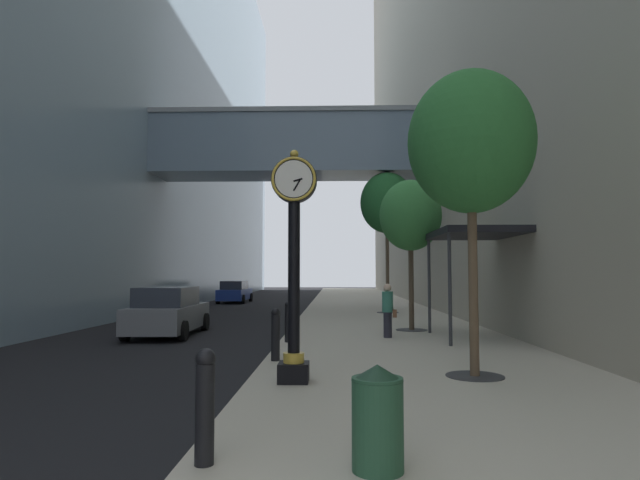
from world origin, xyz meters
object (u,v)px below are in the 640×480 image
Objects in this scene: street_tree_mid_far at (387,203)px; pedestrian_walking at (388,309)px; bollard_fourth at (288,320)px; street_tree_mid_near at (410,216)px; street_clock at (294,253)px; bollard_nearest at (205,404)px; trash_bin at (378,416)px; bollard_fifth at (296,312)px; car_grey_mid at (168,312)px; street_tree_near at (471,143)px; bollard_third at (276,333)px; car_blue_near at (235,292)px.

pedestrian_walking is (-1.04, -10.58, -4.71)m from street_tree_mid_far.
street_tree_mid_near is (4.02, 3.36, 3.38)m from bollard_fourth.
street_clock is 4.57m from bollard_nearest.
bollard_nearest reaches higher than trash_bin.
street_tree_mid_far is at bearing 71.08° from bollard_fourth.
street_tree_mid_far is 4.33× the size of pedestrian_walking.
bollard_nearest is at bearing -90.00° from bollard_fifth.
trash_bin is 0.22× the size of car_grey_mid.
street_tree_near is 3.60× the size of pedestrian_walking.
bollard_nearest is 0.22× the size of street_tree_mid_near.
bollard_nearest is 14.21m from street_tree_mid_near.
pedestrian_walking is (1.21, 11.12, 0.33)m from trash_bin.
street_tree_mid_near is at bearing 4.36° from car_grey_mid.
car_grey_mid reaches higher than trash_bin.
street_tree_mid_far is (3.43, 17.39, 3.24)m from street_clock.
bollard_third is 8.47m from street_tree_mid_near.
street_clock is at bearing -109.32° from pedestrian_walking.
bollard_fourth is at bearing -158.68° from pedestrian_walking.
bollard_fourth is 1.00× the size of bollard_fifth.
bollard_third is 27.34m from car_blue_near.
car_blue_near is (-5.98, 33.24, 0.02)m from bollard_nearest.
trash_bin is at bearing -99.58° from street_tree_mid_near.
pedestrian_walking is 7.51m from car_grey_mid.
car_grey_mid is (-4.95, 8.37, -1.68)m from street_clock.
car_grey_mid is (-8.38, -9.02, -4.92)m from street_tree_mid_far.
bollard_fifth is (0.00, 13.11, 0.00)m from bollard_nearest.
bollard_third is 0.22× the size of street_tree_mid_near.
bollard_fourth and bollard_fifth have the same top height.
car_grey_mid is at bearing 125.98° from bollard_third.
street_tree_mid_near is at bearing 69.17° from street_clock.
street_tree_near is at bearing -51.28° from bollard_fourth.
street_tree_near is at bearing 50.12° from bollard_nearest.
car_grey_mid is (-4.36, 12.56, 0.05)m from bollard_nearest.
bollard_fourth is at bearing -140.12° from street_tree_mid_near.
pedestrian_walking is (2.39, 6.81, -1.47)m from street_clock.
street_clock is 0.91× the size of car_grey_mid.
bollard_fourth is at bearing 90.00° from bollard_third.
pedestrian_walking reaches higher than bollard_third.
street_tree_near reaches higher than street_clock.
street_clock is at bearing -101.15° from street_tree_mid_far.
pedestrian_walking is at bearing -95.61° from street_tree_mid_far.
street_tree_mid_far is 1.55× the size of car_blue_near.
street_clock is 9.11m from bollard_fifth.
street_tree_mid_near is 0.74× the size of street_tree_mid_far.
bollard_fourth is at bearing 100.11° from trash_bin.
street_tree_mid_near is 5.04× the size of trash_bin.
street_clock is at bearing -77.24° from car_blue_near.
trash_bin is (1.78, -0.12, -0.08)m from bollard_nearest.
trash_bin is (-2.25, -13.32, -3.46)m from street_tree_mid_near.
street_tree_near is 30.38m from car_blue_near.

